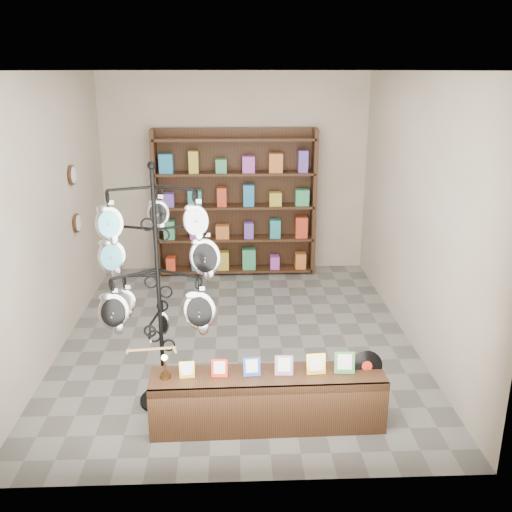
{
  "coord_description": "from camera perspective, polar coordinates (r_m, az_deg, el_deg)",
  "views": [
    {
      "loc": [
        -0.03,
        -6.12,
        3.01
      ],
      "look_at": [
        0.18,
        -1.0,
        1.33
      ],
      "focal_mm": 40.0,
      "sensor_mm": 36.0,
      "label": 1
    }
  ],
  "objects": [
    {
      "name": "ground",
      "position": [
        6.82,
        -1.86,
        -8.06
      ],
      "size": [
        5.0,
        5.0,
        0.0
      ],
      "primitive_type": "plane",
      "color": "slate",
      "rests_on": "ground"
    },
    {
      "name": "room_envelope",
      "position": [
        6.23,
        -2.04,
        7.41
      ],
      "size": [
        5.0,
        5.0,
        5.0
      ],
      "color": "#C4B39E",
      "rests_on": "ground"
    },
    {
      "name": "display_tree",
      "position": [
        5.11,
        -9.82,
        -1.42
      ],
      "size": [
        1.17,
        0.98,
        2.29
      ],
      "rotation": [
        0.0,
        0.0,
        0.02
      ],
      "color": "black",
      "rests_on": "ground"
    },
    {
      "name": "front_shelf",
      "position": [
        5.16,
        1.18,
        -14.16
      ],
      "size": [
        2.04,
        0.46,
        0.72
      ],
      "rotation": [
        0.0,
        0.0,
        0.02
      ],
      "color": "black",
      "rests_on": "ground"
    },
    {
      "name": "back_shelving",
      "position": [
        8.64,
        -2.08,
        4.89
      ],
      "size": [
        2.42,
        0.36,
        2.2
      ],
      "color": "black",
      "rests_on": "ground"
    },
    {
      "name": "wall_clocks",
      "position": [
        7.34,
        -17.69,
        5.42
      ],
      "size": [
        0.03,
        0.24,
        0.84
      ],
      "color": "black",
      "rests_on": "ground"
    }
  ]
}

